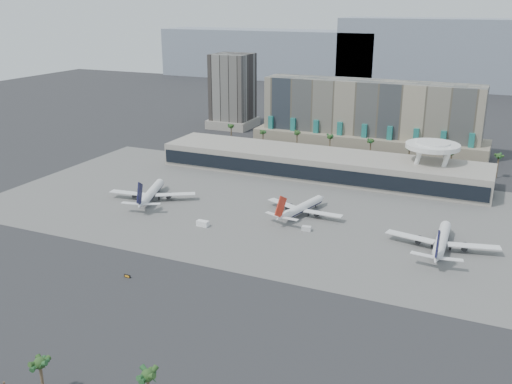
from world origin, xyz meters
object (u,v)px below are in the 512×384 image
at_px(service_vehicle_a, 203,224).
at_px(airliner_left, 151,193).
at_px(airliner_right, 442,240).
at_px(taxiway_sign, 127,276).
at_px(airliner_centre, 302,208).
at_px(service_vehicle_b, 306,229).

bearing_deg(service_vehicle_a, airliner_left, 155.16).
bearing_deg(airliner_right, taxiway_sign, -145.73).
bearing_deg(airliner_left, airliner_centre, -10.07).
bearing_deg(airliner_left, taxiway_sign, -80.55).
height_order(airliner_left, airliner_right, airliner_right).
bearing_deg(airliner_centre, airliner_right, 0.80).
bearing_deg(service_vehicle_b, taxiway_sign, -130.72).
bearing_deg(service_vehicle_b, airliner_right, -4.42).
height_order(airliner_left, service_vehicle_a, airliner_left).
relative_size(airliner_right, taxiway_sign, 18.27).
bearing_deg(taxiway_sign, airliner_centre, 67.93).
xyz_separation_m(airliner_right, service_vehicle_a, (-91.31, -15.61, -2.52)).
height_order(airliner_centre, taxiway_sign, airliner_centre).
relative_size(airliner_right, service_vehicle_b, 11.54).
height_order(airliner_centre, service_vehicle_b, airliner_centre).
xyz_separation_m(airliner_centre, service_vehicle_b, (7.70, -15.96, -2.37)).
distance_m(airliner_left, airliner_right, 128.31).
relative_size(airliner_left, service_vehicle_b, 10.88).
distance_m(service_vehicle_b, taxiway_sign, 74.74).
bearing_deg(service_vehicle_b, airliner_left, 168.17).
bearing_deg(service_vehicle_a, taxiway_sign, -89.23).
bearing_deg(airliner_left, airliner_right, -19.76).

